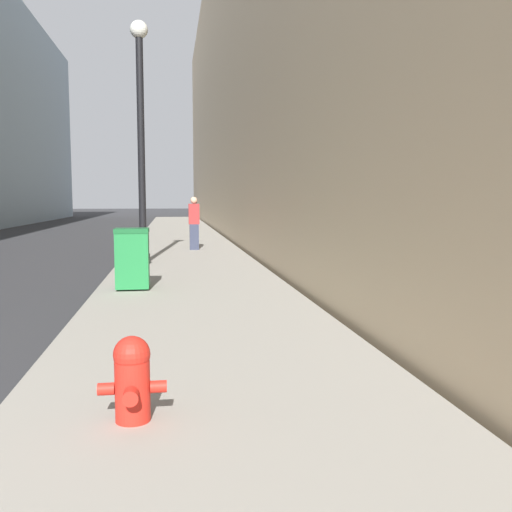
# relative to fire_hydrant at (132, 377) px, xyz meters

# --- Properties ---
(sidewalk_right) EXTENTS (3.56, 60.00, 0.16)m
(sidewalk_right) POSITION_rel_fire_hydrant_xyz_m (0.71, 17.28, -0.41)
(sidewalk_right) COLOR gray
(sidewalk_right) RESTS_ON ground
(building_right_stone) EXTENTS (12.00, 60.00, 15.54)m
(building_right_stone) POSITION_rel_fire_hydrant_xyz_m (8.59, 25.28, 7.28)
(building_right_stone) COLOR tan
(building_right_stone) RESTS_ON ground
(fire_hydrant) EXTENTS (0.50, 0.38, 0.63)m
(fire_hydrant) POSITION_rel_fire_hydrant_xyz_m (0.00, 0.00, 0.00)
(fire_hydrant) COLOR red
(fire_hydrant) RESTS_ON sidewalk_right
(trash_bin) EXTENTS (0.60, 0.57, 1.10)m
(trash_bin) POSITION_rel_fire_hydrant_xyz_m (-0.41, 6.24, 0.23)
(trash_bin) COLOR #1E7538
(trash_bin) RESTS_ON sidewalk_right
(lamppost) EXTENTS (0.43, 0.43, 5.91)m
(lamppost) POSITION_rel_fire_hydrant_xyz_m (-0.41, 10.36, 3.03)
(lamppost) COLOR black
(lamppost) RESTS_ON sidewalk_right
(pedestrian_on_sidewalk) EXTENTS (0.34, 0.22, 1.69)m
(pedestrian_on_sidewalk) POSITION_rel_fire_hydrant_xyz_m (1.01, 14.09, 0.52)
(pedestrian_on_sidewalk) COLOR #2D3347
(pedestrian_on_sidewalk) RESTS_ON sidewalk_right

